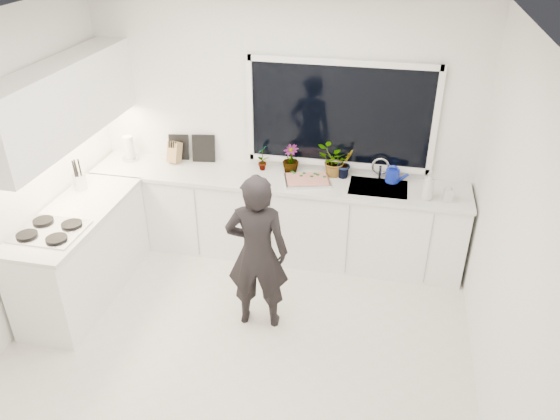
# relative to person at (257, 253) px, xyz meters

# --- Properties ---
(floor) EXTENTS (4.00, 3.50, 0.02)m
(floor) POSITION_rel_person_xyz_m (-0.09, -0.29, -0.77)
(floor) COLOR beige
(floor) RESTS_ON ground
(wall_back) EXTENTS (4.00, 0.02, 2.70)m
(wall_back) POSITION_rel_person_xyz_m (-0.09, 1.47, 0.59)
(wall_back) COLOR white
(wall_back) RESTS_ON ground
(wall_left) EXTENTS (0.02, 3.50, 2.70)m
(wall_left) POSITION_rel_person_xyz_m (-2.10, -0.29, 0.59)
(wall_left) COLOR white
(wall_left) RESTS_ON ground
(wall_right) EXTENTS (0.02, 3.50, 2.70)m
(wall_right) POSITION_rel_person_xyz_m (1.92, -0.29, 0.59)
(wall_right) COLOR white
(wall_right) RESTS_ON ground
(ceiling) EXTENTS (4.00, 3.50, 0.02)m
(ceiling) POSITION_rel_person_xyz_m (-0.09, -0.29, 1.95)
(ceiling) COLOR white
(ceiling) RESTS_ON wall_back
(window) EXTENTS (1.80, 0.02, 1.00)m
(window) POSITION_rel_person_xyz_m (0.51, 1.43, 0.79)
(window) COLOR black
(window) RESTS_ON wall_back
(base_cabinets_back) EXTENTS (3.92, 0.58, 0.88)m
(base_cabinets_back) POSITION_rel_person_xyz_m (-0.09, 1.16, -0.32)
(base_cabinets_back) COLOR white
(base_cabinets_back) RESTS_ON floor
(base_cabinets_left) EXTENTS (0.58, 1.60, 0.88)m
(base_cabinets_left) POSITION_rel_person_xyz_m (-1.76, 0.06, -0.32)
(base_cabinets_left) COLOR white
(base_cabinets_left) RESTS_ON floor
(countertop_back) EXTENTS (3.94, 0.62, 0.04)m
(countertop_back) POSITION_rel_person_xyz_m (-0.09, 1.15, 0.14)
(countertop_back) COLOR silver
(countertop_back) RESTS_ON base_cabinets_back
(countertop_left) EXTENTS (0.62, 1.60, 0.04)m
(countertop_left) POSITION_rel_person_xyz_m (-1.76, 0.06, 0.14)
(countertop_left) COLOR silver
(countertop_left) RESTS_ON base_cabinets_left
(upper_cabinets) EXTENTS (0.34, 2.10, 0.70)m
(upper_cabinets) POSITION_rel_person_xyz_m (-1.88, 0.41, 1.09)
(upper_cabinets) COLOR white
(upper_cabinets) RESTS_ON wall_left
(sink) EXTENTS (0.58, 0.42, 0.14)m
(sink) POSITION_rel_person_xyz_m (0.96, 1.16, 0.11)
(sink) COLOR silver
(sink) RESTS_ON countertop_back
(faucet) EXTENTS (0.03, 0.03, 0.22)m
(faucet) POSITION_rel_person_xyz_m (0.96, 1.36, 0.27)
(faucet) COLOR silver
(faucet) RESTS_ON countertop_back
(stovetop) EXTENTS (0.56, 0.48, 0.03)m
(stovetop) POSITION_rel_person_xyz_m (-1.78, -0.29, 0.18)
(stovetop) COLOR black
(stovetop) RESTS_ON countertop_left
(person) EXTENTS (0.59, 0.42, 1.51)m
(person) POSITION_rel_person_xyz_m (0.00, 0.00, 0.00)
(person) COLOR black
(person) RESTS_ON floor
(pizza_tray) EXTENTS (0.53, 0.45, 0.03)m
(pizza_tray) POSITION_rel_person_xyz_m (0.25, 1.13, 0.18)
(pizza_tray) COLOR silver
(pizza_tray) RESTS_ON countertop_back
(pizza) EXTENTS (0.48, 0.40, 0.01)m
(pizza) POSITION_rel_person_xyz_m (0.25, 1.13, 0.20)
(pizza) COLOR #AA1625
(pizza) RESTS_ON pizza_tray
(watering_can) EXTENTS (0.17, 0.17, 0.13)m
(watering_can) POSITION_rel_person_xyz_m (1.09, 1.32, 0.23)
(watering_can) COLOR #1124A8
(watering_can) RESTS_ON countertop_back
(paper_towel_roll) EXTENTS (0.14, 0.14, 0.26)m
(paper_towel_roll) POSITION_rel_person_xyz_m (-1.76, 1.26, 0.29)
(paper_towel_roll) COLOR silver
(paper_towel_roll) RESTS_ON countertop_back
(knife_block) EXTENTS (0.15, 0.13, 0.22)m
(knife_block) POSITION_rel_person_xyz_m (-1.25, 1.30, 0.27)
(knife_block) COLOR #9E7049
(knife_block) RESTS_ON countertop_back
(utensil_crock) EXTENTS (0.15, 0.15, 0.16)m
(utensil_crock) POSITION_rel_person_xyz_m (-1.94, 0.51, 0.24)
(utensil_crock) COLOR silver
(utensil_crock) RESTS_ON countertop_left
(picture_frame_large) EXTENTS (0.22, 0.05, 0.28)m
(picture_frame_large) POSITION_rel_person_xyz_m (-1.24, 1.40, 0.30)
(picture_frame_large) COLOR black
(picture_frame_large) RESTS_ON countertop_back
(picture_frame_small) EXTENTS (0.25, 0.06, 0.30)m
(picture_frame_small) POSITION_rel_person_xyz_m (-0.95, 1.40, 0.31)
(picture_frame_small) COLOR black
(picture_frame_small) RESTS_ON countertop_back
(herb_plants) EXTENTS (1.06, 0.40, 0.34)m
(herb_plants) POSITION_rel_person_xyz_m (0.35, 1.32, 0.33)
(herb_plants) COLOR #26662D
(herb_plants) RESTS_ON countertop_back
(soap_bottles) EXTENTS (0.32, 0.15, 0.29)m
(soap_bottles) POSITION_rel_person_xyz_m (1.49, 1.01, 0.29)
(soap_bottles) COLOR #D8BF66
(soap_bottles) RESTS_ON countertop_back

